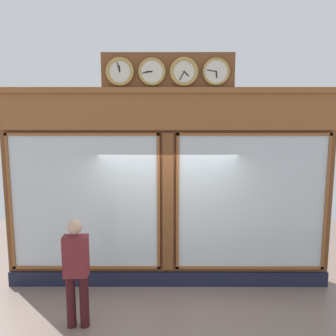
{
  "coord_description": "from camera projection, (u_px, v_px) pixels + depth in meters",
  "views": [
    {
      "loc": [
        -0.02,
        6.3,
        3.21
      ],
      "look_at": [
        0.0,
        0.0,
        2.26
      ],
      "focal_mm": 37.81,
      "sensor_mm": 36.0,
      "label": 1
    }
  ],
  "objects": [
    {
      "name": "pedestrian",
      "position": [
        76.0,
        269.0,
        5.27
      ],
      "size": [
        0.37,
        0.23,
        1.69
      ],
      "color": "#3A1316",
      "rests_on": "ground_plane"
    },
    {
      "name": "shop_facade",
      "position": [
        168.0,
        187.0,
        6.55
      ],
      "size": [
        6.13,
        0.42,
        4.27
      ],
      "color": "brown",
      "rests_on": "ground_plane"
    }
  ]
}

